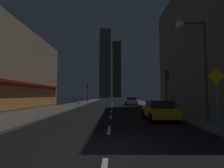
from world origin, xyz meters
TOP-DOWN VIEW (x-y plane):
  - ground_plane at (0.00, 32.00)m, footprint 78.00×136.00m
  - sidewalk_right at (7.00, 32.00)m, footprint 4.00×76.00m
  - sidewalk_left at (-7.00, 32.00)m, footprint 4.00×76.00m
  - lane_marking_center at (0.00, 18.80)m, footprint 0.16×43.80m
  - building_apartment_right at (14.50, 16.00)m, footprint 11.00×20.00m
  - skyscraper_distant_tall at (-5.36, 113.67)m, footprint 7.98×7.38m
  - skyscraper_distant_mid at (3.14, 139.88)m, footprint 7.30×8.50m
  - car_parked_near at (3.60, 6.81)m, footprint 1.98×4.24m
  - car_parked_far at (3.60, 26.48)m, footprint 1.98×4.24m
  - fire_hydrant_far_left at (-5.90, 24.43)m, footprint 0.42×0.30m
  - traffic_light_near_right at (5.50, 10.85)m, footprint 0.32×0.48m
  - traffic_light_far_left at (-5.50, 31.86)m, footprint 0.32×0.48m
  - street_lamp_right at (5.38, 4.98)m, footprint 1.96×0.56m
  - pedestrian_crossing_sign at (5.60, 2.94)m, footprint 0.91×0.08m

SIDE VIEW (x-z plane):
  - ground_plane at x=0.00m, z-range -0.10..0.00m
  - lane_marking_center at x=0.00m, z-range 0.00..0.01m
  - sidewalk_right at x=7.00m, z-range 0.00..0.15m
  - sidewalk_left at x=-7.00m, z-range 0.00..0.15m
  - fire_hydrant_far_left at x=-5.90m, z-range 0.13..0.78m
  - car_parked_near at x=3.60m, z-range 0.02..1.47m
  - car_parked_far at x=3.60m, z-range 0.02..1.47m
  - pedestrian_crossing_sign at x=5.60m, z-range 0.44..3.59m
  - traffic_light_near_right at x=5.50m, z-range 1.09..5.29m
  - traffic_light_far_left at x=-5.50m, z-range 1.09..5.29m
  - street_lamp_right at x=5.38m, z-range 1.78..8.36m
  - building_apartment_right at x=14.50m, z-range 0.00..16.48m
  - skyscraper_distant_mid at x=3.14m, z-range 0.00..47.64m
  - skyscraper_distant_tall at x=-5.36m, z-range 0.00..48.41m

